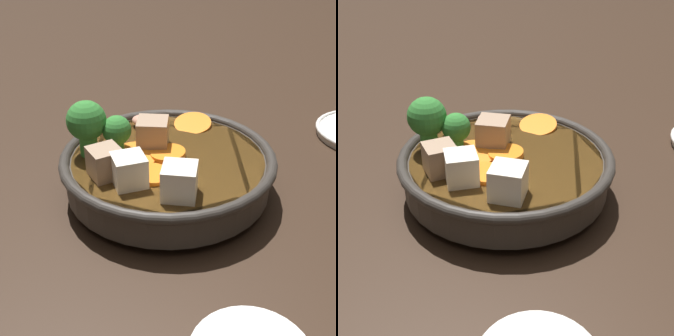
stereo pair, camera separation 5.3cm
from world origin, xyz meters
TOP-DOWN VIEW (x-y plane):
  - ground_plane at (0.00, 0.00)m, footprint 3.00×3.00m
  - stirfry_bowl at (0.00, -0.00)m, footprint 0.24×0.24m

SIDE VIEW (x-z plane):
  - ground_plane at x=0.00m, z-range 0.00..0.00m
  - stirfry_bowl at x=0.00m, z-range -0.02..0.09m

